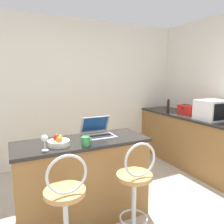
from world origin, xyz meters
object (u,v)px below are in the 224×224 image
(wine_glass_short, at_px, (45,139))
(fruit_bowl, at_px, (59,142))
(laptop, at_px, (98,131))
(bar_stool_far, at_px, (135,195))
(bar_stool_near, at_px, (66,214))
(microwave, at_px, (214,110))
(toaster, at_px, (186,109))
(pepper_mill, at_px, (168,105))
(mug_green, at_px, (86,141))

(wine_glass_short, xyz_separation_m, fruit_bowl, (0.15, 0.09, -0.07))
(laptop, height_order, fruit_bowl, laptop)
(bar_stool_far, bearing_deg, bar_stool_near, 180.00)
(fruit_bowl, bearing_deg, bar_stool_far, -39.11)
(bar_stool_near, distance_m, fruit_bowl, 0.68)
(laptop, relative_size, microwave, 0.66)
(microwave, relative_size, toaster, 1.78)
(bar_stool_far, distance_m, wine_glass_short, 1.00)
(pepper_mill, relative_size, fruit_bowl, 1.15)
(microwave, distance_m, toaster, 0.56)
(microwave, xyz_separation_m, wine_glass_short, (-2.64, -0.33, -0.05))
(wine_glass_short, distance_m, fruit_bowl, 0.18)
(bar_stool_far, distance_m, pepper_mill, 2.50)
(mug_green, bearing_deg, pepper_mill, 31.49)
(bar_stool_near, xyz_separation_m, microwave, (2.55, 0.73, 0.59))
(microwave, relative_size, fruit_bowl, 2.43)
(bar_stool_far, xyz_separation_m, laptop, (-0.11, 0.66, 0.49))
(laptop, height_order, mug_green, laptop)
(microwave, bearing_deg, bar_stool_far, -159.04)
(pepper_mill, distance_m, mug_green, 2.50)
(laptop, bearing_deg, microwave, 1.85)
(toaster, height_order, wine_glass_short, toaster)
(bar_stool_near, height_order, microwave, microwave)
(bar_stool_far, relative_size, laptop, 2.97)
(bar_stool_far, bearing_deg, pepper_mill, 43.15)
(bar_stool_far, relative_size, microwave, 1.95)
(pepper_mill, bearing_deg, mug_green, -148.51)
(laptop, distance_m, toaster, 2.07)
(bar_stool_near, xyz_separation_m, bar_stool_far, (0.66, 0.00, 0.00))
(bar_stool_near, xyz_separation_m, fruit_bowl, (0.06, 0.48, 0.47))
(bar_stool_near, height_order, laptop, laptop)
(bar_stool_far, xyz_separation_m, microwave, (1.89, 0.73, 0.59))
(bar_stool_near, bearing_deg, laptop, 50.09)
(laptop, xyz_separation_m, wine_glass_short, (-0.64, -0.27, 0.05))
(bar_stool_far, height_order, microwave, microwave)
(bar_stool_near, relative_size, laptop, 2.97)
(microwave, bearing_deg, bar_stool_near, -164.13)
(microwave, distance_m, pepper_mill, 0.95)
(bar_stool_near, bearing_deg, fruit_bowl, 82.56)
(bar_stool_far, relative_size, wine_glass_short, 6.81)
(microwave, distance_m, mug_green, 2.28)
(laptop, relative_size, pepper_mill, 1.39)
(bar_stool_near, distance_m, toaster, 2.88)
(bar_stool_near, distance_m, pepper_mill, 3.00)
(fruit_bowl, bearing_deg, wine_glass_short, -148.54)
(laptop, bearing_deg, toaster, 17.36)
(bar_stool_far, xyz_separation_m, mug_green, (-0.36, 0.36, 0.48))
(laptop, bearing_deg, wine_glass_short, -157.30)
(pepper_mill, distance_m, fruit_bowl, 2.65)
(pepper_mill, bearing_deg, laptop, -151.91)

